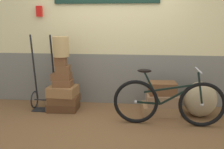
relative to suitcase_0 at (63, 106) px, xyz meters
name	(u,v)px	position (x,y,z in m)	size (l,w,h in m)	color
ground	(111,119)	(0.92, -0.28, -0.10)	(8.82, 5.20, 0.06)	brown
station_building	(116,32)	(0.93, 0.57, 1.33)	(6.82, 0.74, 2.80)	slate
suitcase_0	(63,106)	(0.00, 0.00, 0.00)	(0.54, 0.43, 0.14)	#4C2D19
suitcase_1	(64,99)	(0.02, 0.00, 0.14)	(0.53, 0.41, 0.14)	brown
suitcase_2	(63,91)	(0.00, -0.01, 0.30)	(0.50, 0.42, 0.18)	olive
suitcase_3	(63,83)	(0.02, -0.02, 0.45)	(0.33, 0.25, 0.12)	brown
suitcase_4	(62,76)	(-0.01, 0.00, 0.57)	(0.33, 0.28, 0.12)	brown
suitcase_5	(63,69)	(0.03, -0.02, 0.70)	(0.25, 0.22, 0.15)	brown
suitcase_6	(60,61)	(-0.01, -0.04, 0.85)	(0.20, 0.16, 0.16)	brown
suitcase_7	(160,109)	(1.77, -0.01, 0.02)	(0.62, 0.44, 0.17)	#9E754C
suitcase_8	(162,99)	(1.81, -0.02, 0.20)	(0.55, 0.42, 0.19)	#937051
suitcase_9	(162,88)	(1.80, -0.01, 0.40)	(0.47, 0.32, 0.21)	brown
wicker_basket	(61,47)	(0.01, -0.02, 1.11)	(0.28, 0.28, 0.35)	tan
luggage_trolley	(45,93)	(-0.36, 0.03, 0.23)	(0.45, 0.38, 1.39)	black
burlap_sack	(200,99)	(2.44, -0.06, 0.24)	(0.55, 0.47, 0.61)	#9E8966
bicycle	(168,102)	(1.85, -0.49, 0.31)	(1.74, 0.46, 0.91)	black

